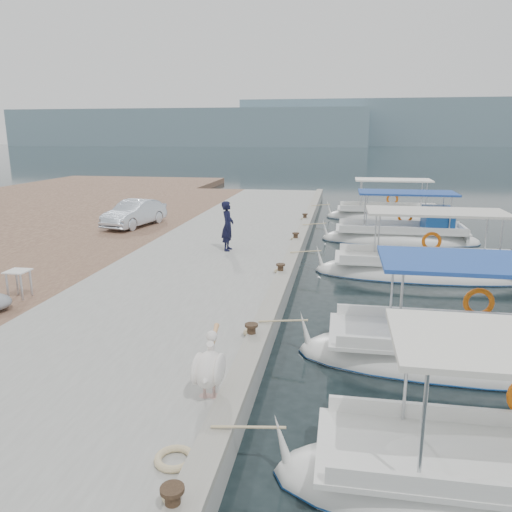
# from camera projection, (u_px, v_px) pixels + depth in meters

# --- Properties ---
(ground) EXTENTS (400.00, 400.00, 0.00)m
(ground) POSITION_uv_depth(u_px,v_px,m) (286.00, 307.00, 13.84)
(ground) COLOR black
(ground) RESTS_ON ground
(concrete_quay) EXTENTS (6.00, 40.00, 0.50)m
(concrete_quay) POSITION_uv_depth(u_px,v_px,m) (223.00, 253.00, 19.06)
(concrete_quay) COLOR gray
(concrete_quay) RESTS_ON ground
(quay_curb) EXTENTS (0.44, 40.00, 0.12)m
(quay_curb) POSITION_uv_depth(u_px,v_px,m) (295.00, 248.00, 18.53)
(quay_curb) COLOR gray
(quay_curb) RESTS_ON concrete_quay
(cobblestone_strip) EXTENTS (4.00, 40.00, 0.50)m
(cobblestone_strip) POSITION_uv_depth(u_px,v_px,m) (101.00, 248.00, 19.88)
(cobblestone_strip) COLOR brown
(cobblestone_strip) RESTS_ON ground
(distant_hills) EXTENTS (330.00, 60.00, 18.00)m
(distant_hills) POSITION_uv_depth(u_px,v_px,m) (415.00, 126.00, 200.09)
(distant_hills) COLOR slate
(distant_hills) RESTS_ON ground
(fishing_caique_b) EXTENTS (7.27, 2.34, 2.83)m
(fishing_caique_b) POSITION_uv_depth(u_px,v_px,m) (473.00, 358.00, 10.37)
(fishing_caique_b) COLOR silver
(fishing_caique_b) RESTS_ON ground
(fishing_caique_c) EXTENTS (7.40, 2.19, 2.83)m
(fishing_caique_c) POSITION_uv_depth(u_px,v_px,m) (425.00, 273.00, 16.78)
(fishing_caique_c) COLOR silver
(fishing_caique_c) RESTS_ON ground
(fishing_caique_d) EXTENTS (6.87, 2.25, 2.83)m
(fishing_caique_d) POSITION_uv_depth(u_px,v_px,m) (402.00, 238.00, 22.08)
(fishing_caique_d) COLOR silver
(fishing_caique_d) RESTS_ON ground
(fishing_caique_e) EXTENTS (6.87, 2.24, 2.83)m
(fishing_caique_e) POSITION_uv_depth(u_px,v_px,m) (388.00, 217.00, 28.14)
(fishing_caique_e) COLOR silver
(fishing_caique_e) RESTS_ON ground
(mooring_bollards) EXTENTS (0.28, 20.28, 0.33)m
(mooring_bollards) POSITION_uv_depth(u_px,v_px,m) (281.00, 268.00, 15.17)
(mooring_bollards) COLOR black
(mooring_bollards) RESTS_ON concrete_quay
(pelican) EXTENTS (0.51, 1.30, 1.01)m
(pelican) POSITION_uv_depth(u_px,v_px,m) (209.00, 367.00, 8.01)
(pelican) COLOR tan
(pelican) RESTS_ON concrete_quay
(fisherman) EXTENTS (0.43, 0.66, 1.81)m
(fisherman) POSITION_uv_depth(u_px,v_px,m) (228.00, 226.00, 18.15)
(fisherman) COLOR black
(fisherman) RESTS_ON concrete_quay
(parked_car) EXTENTS (1.97, 3.84, 1.21)m
(parked_car) POSITION_uv_depth(u_px,v_px,m) (134.00, 213.00, 23.02)
(parked_car) COLOR silver
(parked_car) RESTS_ON cobblestone_strip
(folding_table) EXTENTS (0.55, 0.55, 0.73)m
(folding_table) POSITION_uv_depth(u_px,v_px,m) (18.00, 278.00, 12.94)
(folding_table) COLOR silver
(folding_table) RESTS_ON cobblestone_strip
(rope_coil) EXTENTS (0.54, 0.54, 0.10)m
(rope_coil) POSITION_uv_depth(u_px,v_px,m) (175.00, 458.00, 6.50)
(rope_coil) COLOR #C6B284
(rope_coil) RESTS_ON concrete_quay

